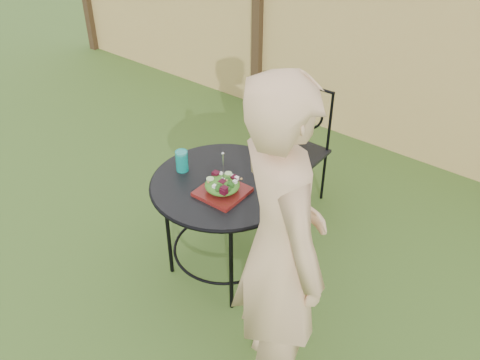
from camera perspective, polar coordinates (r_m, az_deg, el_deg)
The scene contains 9 objects.
ground at distance 3.71m, azimuth -1.55°, elevation -10.23°, with size 60.00×60.00×0.00m, color #264C18.
fence at distance 4.81m, azimuth 15.28°, elevation 13.55°, with size 8.00×0.12×1.90m.
patio_table at distance 3.40m, azimuth -1.73°, elevation -2.10°, with size 0.92×0.92×0.72m.
patio_chair at distance 4.11m, azimuth 5.84°, elevation 3.72°, with size 0.46×0.46×0.95m.
diner at distance 2.57m, azimuth 4.34°, elevation -7.30°, with size 0.67×0.44×1.84m, color tan.
salad_plate at distance 3.21m, azimuth -1.88°, elevation -1.27°, with size 0.27×0.27×0.02m, color #4A180A.
salad at distance 3.18m, azimuth -1.90°, elevation -0.52°, with size 0.21×0.21×0.08m, color #235614.
fork at distance 3.10m, azimuth -1.80°, elevation 1.35°, with size 0.01×0.01×0.18m, color silver.
drinking_glass at distance 3.40m, azimuth -6.22°, elevation 2.04°, with size 0.08×0.08×0.14m, color #0C8B7D.
Camera 1 is at (1.65, -1.99, 2.67)m, focal length 40.00 mm.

